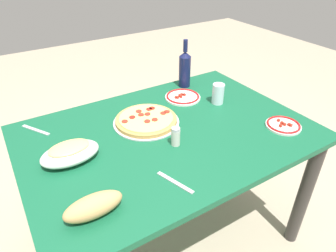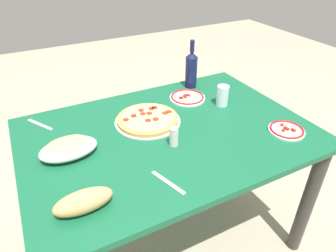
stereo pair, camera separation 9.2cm
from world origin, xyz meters
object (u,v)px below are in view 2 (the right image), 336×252
Objects in this scene: side_plate_far at (187,97)px; spice_shaker at (174,137)px; water_glass at (222,96)px; bread_loaf at (83,202)px; baked_pasta_dish at (68,148)px; wine_bottle at (191,69)px; side_plate_near at (287,130)px; pepperoni_pizza at (148,119)px; dining_table at (168,151)px.

side_plate_far is 0.45m from spice_shaker.
bread_loaf is (-0.86, -0.40, -0.02)m from water_glass.
baked_pasta_dish is 1.19× the size of side_plate_far.
wine_bottle reaches higher than side_plate_far.
baked_pasta_dish is 1.43× the size of side_plate_near.
wine_bottle is at bearing 23.50° from baked_pasta_dish.
bread_loaf is 2.34× the size of spice_shaker.
pepperoni_pizza reaches higher than side_plate_near.
water_glass is 1.28× the size of spice_shaker.
water_glass is (0.84, 0.07, 0.01)m from baked_pasta_dish.
water_glass is 0.20m from side_plate_far.
dining_table is at bearing 32.20° from bread_loaf.
spice_shaker is at bearing 23.15° from bread_loaf.
wine_bottle is at bearing 32.30° from pepperoni_pizza.
bread_loaf reaches higher than pepperoni_pizza.
baked_pasta_dish reaches higher than side_plate_near.
baked_pasta_dish reaches higher than dining_table.
side_plate_near is 1.93× the size of spice_shaker.
baked_pasta_dish is at bearing -166.55° from pepperoni_pizza.
side_plate_near is 0.83× the size of bread_loaf.
bread_loaf reaches higher than side_plate_far.
pepperoni_pizza is at bearing 13.45° from baked_pasta_dish.
water_glass is (0.43, -0.02, 0.04)m from pepperoni_pizza.
water_glass reaches higher than side_plate_far.
water_glass is at bearing 14.50° from dining_table.
dining_table is 5.61× the size of baked_pasta_dish.
baked_pasta_dish is at bearing 162.62° from spice_shaker.
spice_shaker is (0.02, -0.23, 0.03)m from pepperoni_pizza.
baked_pasta_dish is at bearing -175.08° from water_glass.
water_glass is 0.38m from side_plate_near.
side_plate_far is at bearing 22.11° from pepperoni_pizza.
side_plate_near is (0.55, -0.38, -0.01)m from pepperoni_pizza.
wine_bottle is 3.29× the size of spice_shaker.
side_plate_far is at bearing 44.43° from dining_table.
dining_table is 15.47× the size of spice_shaker.
wine_bottle is at bearing 52.62° from side_plate_far.
bread_loaf reaches higher than side_plate_near.
dining_table is at bearing -3.37° from baked_pasta_dish.
spice_shaker is at bearing -127.97° from wine_bottle.
pepperoni_pizza is 1.61× the size of bread_loaf.
dining_table is 4.70× the size of wine_bottle.
water_glass is 0.94m from bread_loaf.
pepperoni_pizza is at bearing -157.89° from side_plate_far.
spice_shaker reaches higher than side_plate_far.
bread_loaf is at bearing -147.80° from dining_table.
side_plate_near is at bearing 2.21° from bread_loaf.
wine_bottle is (0.81, 0.35, 0.07)m from baked_pasta_dish.
side_plate_far is (0.71, 0.22, -0.03)m from baked_pasta_dish.
baked_pasta_dish is 0.33m from bread_loaf.
side_plate_far is at bearing 36.91° from bread_loaf.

